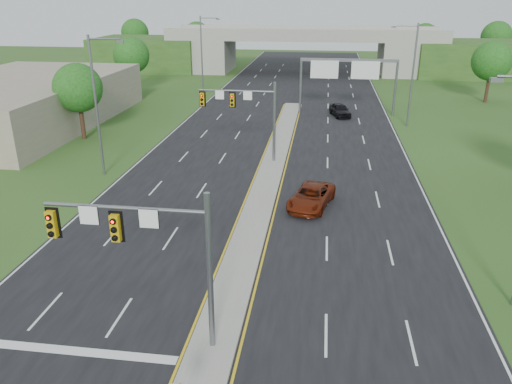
{
  "coord_description": "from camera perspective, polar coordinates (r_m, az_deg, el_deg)",
  "views": [
    {
      "loc": [
        4.09,
        -16.59,
        13.79
      ],
      "look_at": [
        0.43,
        10.29,
        3.0
      ],
      "focal_mm": 35.0,
      "sensor_mm": 36.0,
      "label": 1
    }
  ],
  "objects": [
    {
      "name": "tree_l_near",
      "position": [
        53.15,
        -19.69,
        11.13
      ],
      "size": [
        4.8,
        4.8,
        7.6
      ],
      "color": "#382316",
      "rests_on": "ground"
    },
    {
      "name": "signal_mast_far",
      "position": [
        42.97,
        -0.93,
        9.5
      ],
      "size": [
        6.62,
        0.6,
        7.0
      ],
      "color": "slate",
      "rests_on": "ground"
    },
    {
      "name": "lightpole_l_far",
      "position": [
        74.07,
        -6.08,
        15.61
      ],
      "size": [
        2.85,
        0.25,
        11.0
      ],
      "color": "slate",
      "rests_on": "ground"
    },
    {
      "name": "tree_back_d",
      "position": [
        115.95,
        25.78,
        15.71
      ],
      "size": [
        6.0,
        6.0,
        8.85
      ],
      "color": "#382316",
      "rests_on": "ground"
    },
    {
      "name": "overpass",
      "position": [
        97.22,
        5.51,
        15.55
      ],
      "size": [
        80.0,
        14.0,
        8.1
      ],
      "color": "gray",
      "rests_on": "ground"
    },
    {
      "name": "road",
      "position": [
        53.56,
        3.14,
        6.74
      ],
      "size": [
        24.0,
        160.0,
        0.02
      ],
      "primitive_type": "cube",
      "color": "black",
      "rests_on": "ground"
    },
    {
      "name": "car_far_a",
      "position": [
        34.71,
        6.33,
        -0.53
      ],
      "size": [
        3.6,
        5.62,
        1.44
      ],
      "primitive_type": "imported",
      "rotation": [
        0.0,
        0.0,
        -0.25
      ],
      "color": "#5D1B09",
      "rests_on": "road"
    },
    {
      "name": "commercial_building",
      "position": [
        62.86,
        -25.6,
        9.25
      ],
      "size": [
        18.0,
        30.0,
        5.0
      ],
      "primitive_type": "cube",
      "color": "gray",
      "rests_on": "ground"
    },
    {
      "name": "tree_back_c",
      "position": [
        112.67,
        18.71,
        16.39
      ],
      "size": [
        5.6,
        5.6,
        8.32
      ],
      "color": "#382316",
      "rests_on": "ground"
    },
    {
      "name": "lightpole_r_far",
      "position": [
        57.85,
        17.31,
        13.11
      ],
      "size": [
        2.85,
        0.25,
        11.0
      ],
      "color": "slate",
      "rests_on": "ground"
    },
    {
      "name": "tree_back_a",
      "position": [
        118.6,
        -13.67,
        17.26
      ],
      "size": [
        6.0,
        6.0,
        8.85
      ],
      "color": "#382316",
      "rests_on": "ground"
    },
    {
      "name": "car_far_c",
      "position": [
        61.82,
        9.59,
        9.24
      ],
      "size": [
        2.92,
        4.79,
        1.52
      ],
      "primitive_type": "imported",
      "rotation": [
        0.0,
        0.0,
        0.27
      ],
      "color": "black",
      "rests_on": "road"
    },
    {
      "name": "signal_mast_near",
      "position": [
        19.88,
        -11.86,
        -5.94
      ],
      "size": [
        6.62,
        0.6,
        7.0
      ],
      "color": "slate",
      "rests_on": "ground"
    },
    {
      "name": "lane_markings",
      "position": [
        47.77,
        1.8,
        4.93
      ],
      "size": [
        23.72,
        160.0,
        0.01
      ],
      "color": "gold",
      "rests_on": "road"
    },
    {
      "name": "median",
      "position": [
        42.09,
        1.77,
        2.69
      ],
      "size": [
        2.0,
        54.0,
        0.16
      ],
      "primitive_type": "cube",
      "color": "gray",
      "rests_on": "road"
    },
    {
      "name": "lightpole_l_mid",
      "position": [
        41.24,
        -17.61,
        9.95
      ],
      "size": [
        2.85,
        0.25,
        11.0
      ],
      "color": "slate",
      "rests_on": "ground"
    },
    {
      "name": "sign_gantry",
      "position": [
        62.16,
        10.37,
        13.44
      ],
      "size": [
        11.58,
        0.44,
        6.67
      ],
      "color": "slate",
      "rests_on": "ground"
    },
    {
      "name": "tree_back_b",
      "position": [
        114.4,
        -6.78,
        17.39
      ],
      "size": [
        5.6,
        5.6,
        8.32
      ],
      "color": "#382316",
      "rests_on": "ground"
    },
    {
      "name": "tree_l_mid",
      "position": [
        77.35,
        -14.06,
        14.92
      ],
      "size": [
        5.2,
        5.2,
        8.12
      ],
      "color": "#382316",
      "rests_on": "ground"
    },
    {
      "name": "tree_r_mid",
      "position": [
        75.33,
        25.35,
        13.37
      ],
      "size": [
        5.2,
        5.2,
        8.12
      ],
      "color": "#382316",
      "rests_on": "ground"
    },
    {
      "name": "ground",
      "position": [
        21.96,
        -4.96,
        -17.31
      ],
      "size": [
        240.0,
        240.0,
        0.0
      ],
      "primitive_type": "plane",
      "color": "#2B4F1C",
      "rests_on": "ground"
    }
  ]
}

